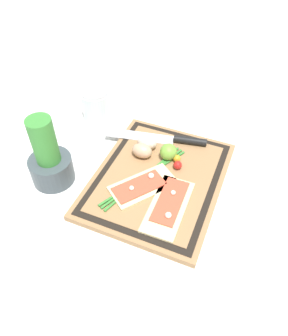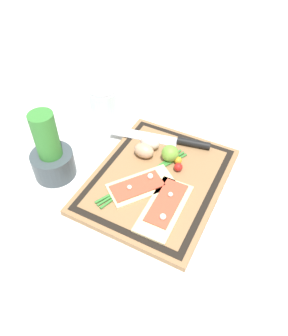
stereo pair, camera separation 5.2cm
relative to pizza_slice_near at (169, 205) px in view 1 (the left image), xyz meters
name	(u,v)px [view 1 (the left image)]	position (x,y,z in m)	size (l,w,h in m)	color
ground_plane	(158,181)	(0.09, 0.06, -0.03)	(6.00, 6.00, 0.00)	silver
cutting_board	(158,179)	(0.09, 0.06, -0.02)	(0.43, 0.34, 0.02)	#997047
pizza_slice_near	(169,205)	(0.00, 0.00, 0.00)	(0.20, 0.09, 0.02)	beige
pizza_slice_far	(142,186)	(0.03, 0.09, 0.00)	(0.19, 0.18, 0.02)	beige
knife	(172,139)	(0.24, 0.08, 0.00)	(0.09, 0.32, 0.02)	silver
egg_brown	(142,151)	(0.14, 0.13, 0.02)	(0.04, 0.06, 0.04)	tan
egg_pink	(147,142)	(0.18, 0.14, 0.02)	(0.04, 0.06, 0.04)	beige
lime	(168,152)	(0.17, 0.06, 0.02)	(0.05, 0.05, 0.05)	#70A838
cherry_tomato_red	(178,165)	(0.14, 0.02, 0.01)	(0.02, 0.02, 0.02)	red
cherry_tomato_yellow	(177,158)	(0.16, 0.03, 0.01)	(0.02, 0.02, 0.02)	gold
scallion_bunch	(144,177)	(0.07, 0.10, 0.00)	(0.29, 0.15, 0.01)	#388433
herb_pot	(49,160)	(-0.02, 0.34, 0.05)	(0.12, 0.12, 0.21)	#3D474C
sauce_jar	(96,107)	(0.28, 0.36, 0.02)	(0.09, 0.09, 0.11)	silver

